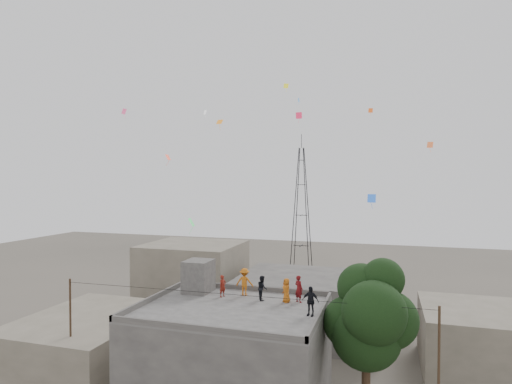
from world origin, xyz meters
TOP-DOWN VIEW (x-y plane):
  - main_building at (0.00, 0.00)m, footprint 10.00×8.00m
  - parapet at (0.00, 0.00)m, footprint 10.00×8.00m
  - stair_head_box at (-3.20, 2.60)m, footprint 1.60×1.80m
  - neighbor_west at (-11.00, 2.00)m, footprint 8.00×10.00m
  - neighbor_north at (2.00, 14.00)m, footprint 12.00×9.00m
  - neighbor_northwest at (-10.00, 16.00)m, footprint 9.00×8.00m
  - neighbor_east at (14.00, 10.00)m, footprint 7.00×8.00m
  - tree at (7.37, 0.60)m, footprint 4.90×4.60m
  - utility_line at (0.50, -1.25)m, footprint 20.12×0.62m
  - transmission_tower at (-4.00, 40.00)m, footprint 2.97×2.97m
  - person_red_adult at (3.32, 2.20)m, footprint 0.68×0.63m
  - person_orange_child at (2.64, 1.99)m, footprint 0.76×0.81m
  - person_dark_child at (1.18, 2.03)m, footprint 0.79×0.86m
  - person_dark_adult at (4.40, -0.06)m, footprint 0.95×0.51m
  - person_orange_adult at (-0.14, 2.67)m, footprint 1.11×0.68m
  - person_red_child at (-1.32, 1.98)m, footprint 0.48×0.56m
  - kites at (-0.33, 7.35)m, footprint 20.54×16.69m

SIDE VIEW (x-z plane):
  - neighbor_west at x=-11.00m, z-range 0.00..4.00m
  - neighbor_east at x=14.00m, z-range 0.00..4.40m
  - neighbor_north at x=2.00m, z-range 0.00..5.00m
  - main_building at x=0.00m, z-range 0.00..6.10m
  - neighbor_northwest at x=-10.00m, z-range 0.00..7.00m
  - utility_line at x=0.50m, z-range 0.13..7.53m
  - tree at x=7.37m, z-range 1.55..10.65m
  - parapet at x=0.00m, z-range 6.10..6.40m
  - person_red_child at x=-1.32m, z-range 6.10..7.41m
  - person_orange_child at x=2.64m, z-range 6.10..7.49m
  - person_dark_child at x=1.18m, z-range 6.10..7.53m
  - person_dark_adult at x=4.40m, z-range 6.10..7.63m
  - person_red_adult at x=3.32m, z-range 6.10..7.65m
  - person_orange_adult at x=-0.14m, z-range 6.10..7.77m
  - stair_head_box at x=-3.20m, z-range 6.10..8.10m
  - transmission_tower at x=-4.00m, z-range -0.93..19.07m
  - kites at x=-0.33m, z-range 11.00..21.41m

